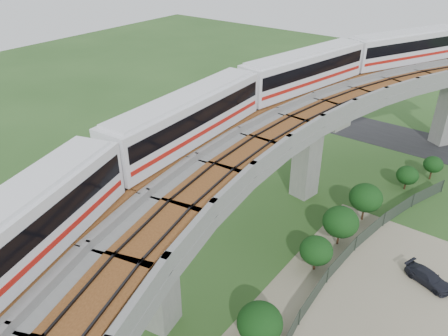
# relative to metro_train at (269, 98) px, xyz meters

# --- Properties ---
(ground) EXTENTS (160.00, 160.00, 0.00)m
(ground) POSITION_rel_metro_train_xyz_m (-0.44, -3.38, -12.31)
(ground) COLOR #2C5020
(ground) RESTS_ON ground
(dirt_lot) EXTENTS (18.00, 26.00, 0.04)m
(dirt_lot) POSITION_rel_metro_train_xyz_m (13.56, -5.38, -12.29)
(dirt_lot) COLOR gray
(dirt_lot) RESTS_ON ground
(asphalt_road) EXTENTS (60.00, 8.00, 0.03)m
(asphalt_road) POSITION_rel_metro_train_xyz_m (-0.44, 26.62, -12.29)
(asphalt_road) COLOR #232326
(asphalt_road) RESTS_ON ground
(viaduct) EXTENTS (19.58, 73.98, 11.40)m
(viaduct) POSITION_rel_metro_train_xyz_m (3.40, -3.38, -3.26)
(viaduct) COLOR #99968E
(viaduct) RESTS_ON ground
(metro_train) EXTENTS (12.22, 61.23, 3.64)m
(metro_train) POSITION_rel_metro_train_xyz_m (0.00, 0.00, 0.00)
(metro_train) COLOR white
(metro_train) RESTS_ON ground
(fence) EXTENTS (3.87, 38.73, 1.50)m
(fence) POSITION_rel_metro_train_xyz_m (9.31, -3.38, -11.56)
(fence) COLOR #2D382D
(fence) RESTS_ON ground
(tree_0) EXTENTS (2.04, 2.04, 2.68)m
(tree_0) POSITION_rel_metro_train_xyz_m (10.10, 18.00, -10.50)
(tree_0) COLOR #382314
(tree_0) RESTS_ON ground
(tree_1) EXTENTS (2.25, 2.25, 2.63)m
(tree_1) POSITION_rel_metro_train_xyz_m (8.54, 14.25, -10.64)
(tree_1) COLOR #382314
(tree_1) RESTS_ON ground
(tree_2) EXTENTS (3.03, 3.03, 3.75)m
(tree_2) POSITION_rel_metro_train_xyz_m (7.06, 6.27, -9.85)
(tree_2) COLOR #382314
(tree_2) RESTS_ON ground
(tree_3) EXTENTS (3.07, 3.07, 3.66)m
(tree_3) POSITION_rel_metro_train_xyz_m (6.71, 1.54, -9.96)
(tree_3) COLOR #382314
(tree_3) RESTS_ON ground
(tree_4) EXTENTS (2.63, 2.63, 3.06)m
(tree_4) POSITION_rel_metro_train_xyz_m (6.55, -2.60, -10.37)
(tree_4) COLOR #382314
(tree_4) RESTS_ON ground
(tree_5) EXTENTS (3.02, 3.02, 3.10)m
(tree_5) POSITION_rel_metro_train_xyz_m (6.83, -11.16, -10.49)
(tree_5) COLOR #382314
(tree_5) RESTS_ON ground
(car_dark) EXTENTS (3.88, 2.56, 1.04)m
(car_dark) POSITION_rel_metro_train_xyz_m (14.24, 1.27, -11.75)
(car_dark) COLOR black
(car_dark) RESTS_ON dirt_lot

